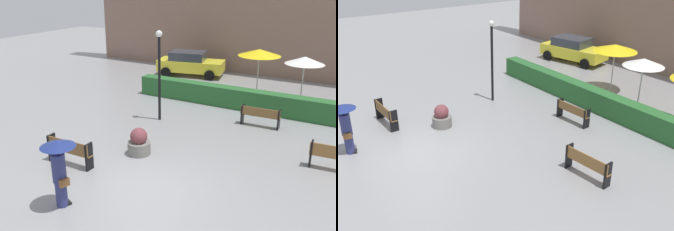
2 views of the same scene
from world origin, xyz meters
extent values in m
plane|color=gray|center=(0.00, 0.00, 0.00)|extent=(60.00, 60.00, 0.00)
cube|color=olive|center=(4.89, 3.91, 0.46)|extent=(1.76, 0.37, 0.04)
cube|color=olive|center=(4.90, 3.77, 0.70)|extent=(1.75, 0.18, 0.43)
cube|color=black|center=(4.08, 3.83, 0.46)|extent=(0.09, 0.34, 0.91)
cube|color=black|center=(5.70, 3.96, 0.46)|extent=(0.09, 0.34, 0.91)
cube|color=brown|center=(1.48, 6.59, 0.47)|extent=(1.70, 0.34, 0.04)
cube|color=brown|center=(1.49, 6.44, 0.67)|extent=(1.69, 0.12, 0.36)
cube|color=black|center=(0.70, 6.53, 0.42)|extent=(0.08, 0.36, 0.85)
cube|color=black|center=(2.27, 6.60, 0.42)|extent=(0.08, 0.36, 0.85)
cube|color=brown|center=(-3.00, -0.16, 0.47)|extent=(1.78, 0.30, 0.04)
cube|color=brown|center=(-2.99, -0.30, 0.72)|extent=(1.77, 0.09, 0.45)
cube|color=black|center=(-3.82, -0.20, 0.47)|extent=(0.07, 0.36, 0.94)
cube|color=black|center=(-2.17, -0.15, 0.47)|extent=(0.07, 0.36, 0.94)
cylinder|color=navy|center=(-1.41, -2.17, 0.38)|extent=(0.32, 0.32, 0.76)
cube|color=black|center=(-1.39, -2.11, 0.04)|extent=(0.35, 0.39, 0.08)
cylinder|color=navy|center=(-1.41, -2.17, 1.18)|extent=(0.38, 0.38, 0.83)
sphere|color=tan|center=(-1.41, -2.17, 1.70)|extent=(0.21, 0.21, 0.21)
cube|color=brown|center=(-1.20, -2.22, 0.81)|extent=(0.19, 0.30, 0.22)
cylinder|color=black|center=(-1.32, -2.20, 1.47)|extent=(0.02, 0.02, 0.90)
cone|color=navy|center=(-1.32, -2.20, 1.92)|extent=(0.95, 0.95, 0.16)
cylinder|color=slate|center=(-1.45, 1.69, 0.23)|extent=(0.83, 0.83, 0.46)
sphere|color=brown|center=(-1.45, 1.69, 0.69)|extent=(0.62, 0.62, 0.62)
cylinder|color=black|center=(-2.67, 5.10, 1.85)|extent=(0.12, 0.12, 3.70)
sphere|color=white|center=(-2.67, 5.10, 3.82)|extent=(0.28, 0.28, 0.28)
cylinder|color=silver|center=(-0.07, 10.87, 1.18)|extent=(0.06, 0.06, 2.36)
cone|color=yellow|center=(-0.07, 10.87, 2.36)|extent=(2.22, 2.22, 0.35)
cylinder|color=silver|center=(2.44, 9.77, 1.20)|extent=(0.06, 0.06, 2.40)
cone|color=white|center=(2.44, 9.77, 2.40)|extent=(1.82, 1.82, 0.35)
cube|color=#28602D|center=(0.54, 8.40, 0.49)|extent=(12.29, 0.70, 0.99)
cube|color=yellow|center=(-5.22, 13.18, 0.67)|extent=(4.48, 2.60, 0.70)
cube|color=#333842|center=(-5.41, 13.13, 1.29)|extent=(2.49, 2.04, 0.55)
cylinder|color=black|center=(-4.01, 14.34, 0.32)|extent=(0.67, 0.35, 0.64)
cylinder|color=black|center=(-3.63, 12.63, 0.32)|extent=(0.67, 0.35, 0.64)
cylinder|color=black|center=(-6.80, 13.73, 0.32)|extent=(0.67, 0.35, 0.64)
cylinder|color=black|center=(-6.42, 12.02, 0.32)|extent=(0.67, 0.35, 0.64)
camera|label=1|loc=(5.77, -8.61, 6.00)|focal=40.73mm
camera|label=2|loc=(12.26, -4.72, 7.32)|focal=41.11mm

